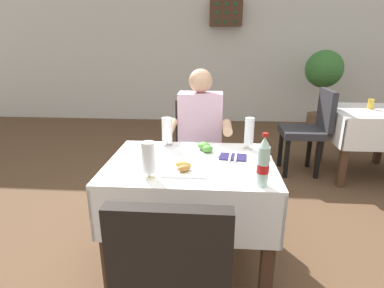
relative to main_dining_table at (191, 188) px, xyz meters
The scene contains 18 objects.
ground_plane 0.60m from the main_dining_table, 75.03° to the right, with size 11.00×11.00×0.00m, color brown.
back_wall 4.27m from the main_dining_table, 89.36° to the left, with size 11.00×0.12×3.15m, color silver.
main_dining_table is the anchor object (origin of this frame).
chair_far_diner_seat 0.78m from the main_dining_table, 90.00° to the left, with size 0.44×0.50×0.97m.
chair_near_camera_side 0.78m from the main_dining_table, 90.00° to the right, with size 0.44×0.50×0.97m.
seated_diner_far 0.68m from the main_dining_table, 87.97° to the left, with size 0.50×0.46×1.26m.
plate_near_camera 0.25m from the main_dining_table, 98.90° to the right, with size 0.24×0.24×0.06m.
plate_far_diner 0.28m from the main_dining_table, 67.92° to the left, with size 0.22×0.22×0.06m.
beer_glass_left 0.46m from the main_dining_table, 123.27° to the left, with size 0.07×0.07×0.20m.
beer_glass_middle 0.55m from the main_dining_table, 34.32° to the left, with size 0.07×0.07×0.22m.
beer_glass_right 0.44m from the main_dining_table, 128.69° to the right, with size 0.07×0.07×0.20m.
cola_bottle_primary 0.59m from the main_dining_table, 38.27° to the right, with size 0.06×0.06×0.28m.
napkin_cutlery_set 0.34m from the main_dining_table, 17.90° to the left, with size 0.18×0.19×0.01m.
background_dining_table 2.48m from the main_dining_table, 42.07° to the left, with size 0.84×0.84×0.76m.
background_chair_left 2.06m from the main_dining_table, 53.84° to the left, with size 0.50×0.44×0.97m.
background_table_tumbler 2.54m from the main_dining_table, 42.69° to the left, with size 0.06×0.06×0.11m, color gold.
potted_plant_corner 3.90m from the main_dining_table, 61.18° to the left, with size 0.59×0.59×1.35m.
wall_bottle_rack 4.23m from the main_dining_table, 85.73° to the left, with size 0.56×0.21×0.42m.
Camera 1 is at (0.09, -1.59, 1.46)m, focal length 28.73 mm.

